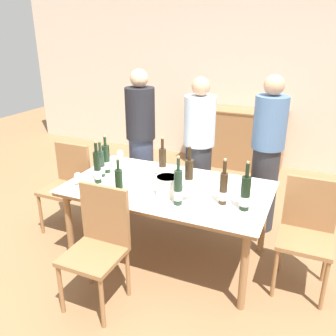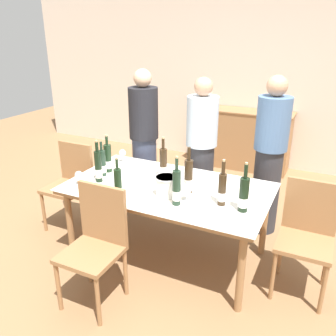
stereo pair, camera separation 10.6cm
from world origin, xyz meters
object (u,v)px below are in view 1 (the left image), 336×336
at_px(wine_bottle_5, 97,168).
at_px(wine_bottle_7, 223,189).
at_px(wine_bottle_1, 189,177).
at_px(chair_right_end, 307,228).
at_px(sideboard_cabinet, 236,138).
at_px(ice_bucket, 167,185).
at_px(wine_bottle_4, 119,186).
at_px(person_host, 141,143).
at_px(person_guest_right, 267,156).
at_px(wine_bottle_2, 106,160).
at_px(chair_left_end, 68,181).
at_px(wine_glass_1, 120,154).
at_px(person_guest_left, 199,153).
at_px(dining_table, 168,193).
at_px(wine_bottle_0, 245,194).
at_px(wine_bottle_8, 163,164).
at_px(chair_near_front, 99,240).
at_px(wine_bottle_6, 178,188).
at_px(wine_glass_0, 78,177).
at_px(wine_glass_2, 188,189).
at_px(wine_bottle_3, 101,165).

distance_m(wine_bottle_5, wine_bottle_7, 1.17).
distance_m(wine_bottle_1, chair_right_end, 1.05).
relative_size(sideboard_cabinet, wine_bottle_5, 3.68).
height_order(sideboard_cabinet, ice_bucket, sideboard_cabinet).
xyz_separation_m(wine_bottle_4, person_host, (-0.43, 1.20, -0.03)).
bearing_deg(person_guest_right, wine_bottle_7, -99.98).
distance_m(wine_bottle_2, chair_right_end, 1.92).
bearing_deg(chair_left_end, wine_glass_1, 29.64).
xyz_separation_m(wine_bottle_2, person_guest_right, (1.41, 0.81, -0.03)).
bearing_deg(ice_bucket, wine_glass_1, 145.80).
relative_size(wine_bottle_2, person_guest_left, 0.24).
height_order(dining_table, wine_bottle_2, wine_bottle_2).
bearing_deg(wine_bottle_0, wine_bottle_2, 170.92).
distance_m(wine_bottle_8, person_guest_left, 0.65).
xyz_separation_m(wine_bottle_2, wine_bottle_7, (1.23, -0.20, 0.00)).
distance_m(dining_table, chair_near_front, 0.80).
xyz_separation_m(dining_table, wine_bottle_1, (0.21, -0.03, 0.20)).
height_order(wine_bottle_1, person_host, person_host).
relative_size(wine_bottle_7, person_guest_left, 0.24).
height_order(wine_bottle_6, chair_left_end, wine_bottle_6).
bearing_deg(wine_bottle_0, ice_bucket, -179.17).
bearing_deg(chair_right_end, wine_bottle_7, -162.11).
bearing_deg(chair_right_end, wine_bottle_2, -179.52).
height_order(sideboard_cabinet, wine_glass_0, sideboard_cabinet).
bearing_deg(wine_bottle_8, wine_bottle_0, -19.98).
bearing_deg(wine_bottle_0, wine_glass_2, -176.29).
xyz_separation_m(wine_bottle_5, chair_left_end, (-0.57, 0.26, -0.33)).
distance_m(wine_bottle_0, wine_bottle_1, 0.53).
distance_m(dining_table, person_guest_left, 0.79).
bearing_deg(wine_bottle_3, sideboard_cabinet, 75.75).
bearing_deg(wine_bottle_8, dining_table, -51.02).
distance_m(wine_bottle_3, wine_glass_1, 0.40).
height_order(wine_bottle_5, wine_glass_2, wine_bottle_5).
height_order(wine_bottle_0, wine_bottle_6, wine_bottle_6).
xyz_separation_m(wine_glass_1, chair_left_end, (-0.49, -0.28, -0.29)).
bearing_deg(dining_table, wine_bottle_2, 174.20).
bearing_deg(wine_glass_1, wine_bottle_2, -86.27).
distance_m(wine_bottle_4, chair_near_front, 0.45).
bearing_deg(wine_glass_2, person_guest_left, 103.89).
relative_size(ice_bucket, wine_bottle_2, 0.51).
relative_size(wine_bottle_2, person_host, 0.23).
bearing_deg(sideboard_cabinet, chair_left_end, -115.18).
bearing_deg(wine_glass_2, wine_bottle_4, -154.97).
xyz_separation_m(wine_bottle_6, chair_near_front, (-0.46, -0.46, -0.32)).
relative_size(wine_bottle_5, person_guest_right, 0.24).
bearing_deg(chair_near_front, wine_bottle_3, 121.21).
height_order(wine_bottle_4, wine_glass_1, wine_bottle_4).
bearing_deg(dining_table, person_host, 131.23).
height_order(wine_bottle_2, chair_left_end, wine_bottle_2).
relative_size(ice_bucket, wine_bottle_6, 0.46).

